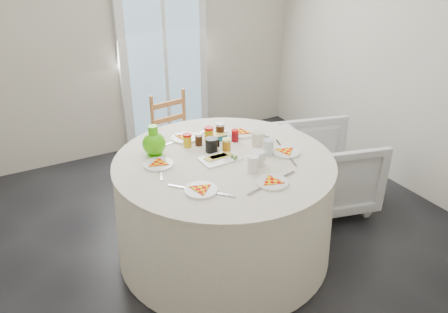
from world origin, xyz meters
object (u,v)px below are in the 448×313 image
armchair (325,165)px  green_pitcher (154,143)px  table (224,207)px  wooden_chair (178,139)px

armchair → green_pitcher: size_ratio=3.61×
table → armchair: bearing=7.2°
wooden_chair → green_pitcher: green_pitcher is taller
wooden_chair → table: bearing=-103.5°
green_pitcher → armchair: bearing=-2.7°
table → wooden_chair: (0.12, 1.10, 0.09)m
table → green_pitcher: 0.70m
green_pitcher → table: bearing=-33.5°
wooden_chair → green_pitcher: (-0.51, -0.80, 0.40)m
wooden_chair → armchair: wooden_chair is taller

